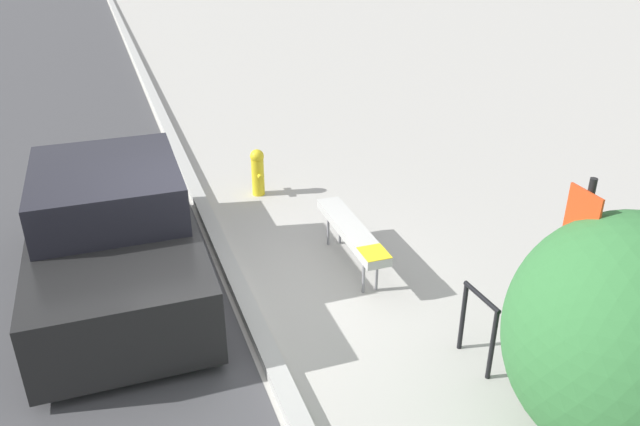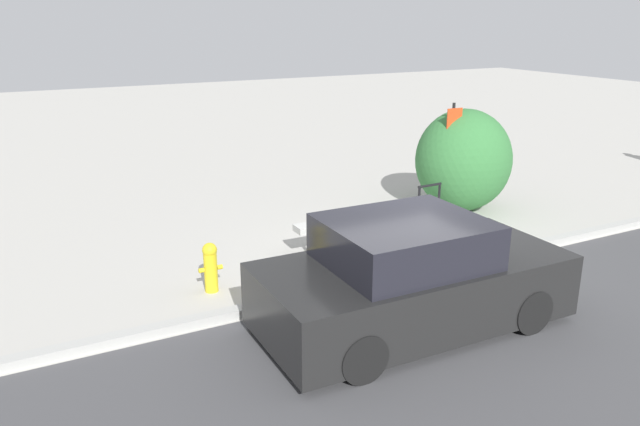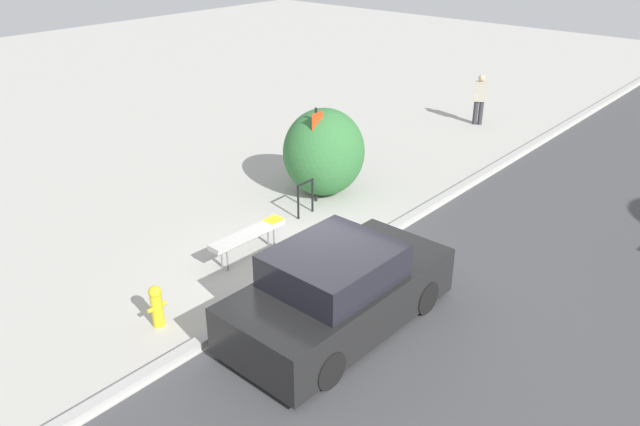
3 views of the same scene
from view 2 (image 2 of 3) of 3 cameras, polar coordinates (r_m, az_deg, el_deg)
ground_plane at (r=9.98m, az=8.27°, el=-5.82°), size 60.00×60.00×0.00m
curb at (r=9.95m, az=8.28°, el=-5.48°), size 60.00×0.20×0.13m
bench at (r=10.78m, az=2.16°, el=-0.89°), size 1.78×0.34×0.59m
bike_rack at (r=12.31m, az=9.94°, el=1.17°), size 0.55×0.07×0.83m
sign_post at (r=12.79m, az=11.94°, el=5.75°), size 0.36×0.08×2.30m
fire_hydrant at (r=9.38m, az=-9.98°, el=-4.77°), size 0.36×0.22×0.77m
shrub_hedge at (r=13.32m, az=12.97°, el=4.73°), size 2.01×1.94×2.12m
parked_car_near at (r=8.21m, az=8.31°, el=-6.02°), size 4.10×1.91×1.50m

